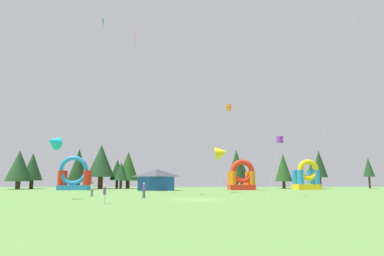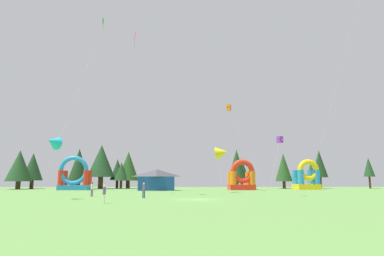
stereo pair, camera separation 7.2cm
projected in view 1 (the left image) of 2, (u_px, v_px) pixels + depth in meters
The scene contains 27 objects.
ground_plane at pixel (198, 200), 38.29m from camera, with size 120.00×120.00×0.00m, color #5B8C42.
kite_yellow_delta at pixel (222, 153), 59.30m from camera, with size 2.89×3.34×7.96m.
kite_orange_box at pixel (229, 108), 69.67m from camera, with size 6.82×3.90×17.03m.
kite_cyan_delta at pixel (53, 142), 39.32m from camera, with size 2.08×2.15×7.29m.
kite_purple_box at pixel (280, 140), 46.68m from camera, with size 2.75×1.88×7.93m.
kite_green_diamond at pixel (103, 23), 56.65m from camera, with size 6.16×7.56×28.31m.
kite_pink_diamond at pixel (134, 34), 51.70m from camera, with size 2.65×3.86×24.43m.
person_near_camera at pixel (144, 189), 41.38m from camera, with size 0.32×0.32×1.83m.
person_far_side at pixel (105, 192), 32.01m from camera, with size 0.34×0.34×1.71m.
person_midfield at pixel (92, 188), 44.77m from camera, with size 0.38×0.38×1.88m.
inflatable_red_slide at pixel (74, 178), 71.27m from camera, with size 6.18×3.89×6.97m.
inflatable_yellow_castle at pixel (242, 179), 72.10m from camera, with size 5.21×4.88×6.27m.
inflatable_orange_dome at pixel (307, 179), 74.23m from camera, with size 4.75×4.83×6.39m.
festival_tent at pixel (157, 180), 68.63m from camera, with size 7.02×3.57×4.18m.
tree_row_0 at pixel (19, 166), 77.55m from camera, with size 5.69×5.69×8.66m.
tree_row_1 at pixel (32, 167), 81.08m from camera, with size 4.75×4.75×8.30m.
tree_row_2 at pixel (79, 165), 78.88m from camera, with size 4.77×4.77×9.06m.
tree_row_3 at pixel (101, 161), 81.28m from camera, with size 6.23×6.23×10.25m.
tree_row_4 at pixel (117, 170), 83.15m from camera, with size 3.48×3.48×7.00m.
tree_row_5 at pixel (121, 172), 81.27m from camera, with size 3.38×3.38×6.15m.
tree_row_6 at pixel (128, 166), 83.24m from camera, with size 5.12×5.12×8.78m.
tree_row_7 at pixel (236, 164), 80.72m from camera, with size 4.02×4.02×9.05m.
tree_row_8 at pixel (241, 168), 82.09m from camera, with size 3.23×3.23×7.24m.
tree_row_9 at pixel (283, 167), 82.57m from camera, with size 4.02×4.02×8.28m.
tree_row_10 at pixel (311, 171), 84.53m from camera, with size 2.47×2.47×6.16m.
tree_row_11 at pixel (319, 164), 85.26m from camera, with size 3.82×3.82×9.32m.
tree_row_12 at pixel (368, 167), 82.69m from camera, with size 2.55×2.55×7.33m.
Camera 1 is at (-2.26, -38.97, 2.25)m, focal length 32.46 mm.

